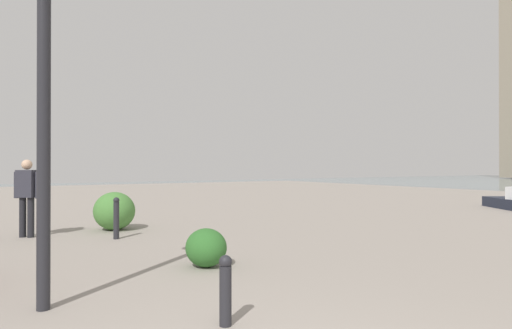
{
  "coord_description": "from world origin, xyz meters",
  "views": [
    {
      "loc": [
        -1.8,
        1.42,
        1.56
      ],
      "look_at": [
        8.4,
        -4.91,
        1.61
      ],
      "focal_mm": 29.68,
      "sensor_mm": 36.0,
      "label": 1
    }
  ],
  "objects_px": {
    "lamppost": "(44,77)",
    "bollard_mid": "(116,217)",
    "pedestrian": "(27,192)",
    "bollard_near": "(225,289)"
  },
  "relations": [
    {
      "from": "lamppost",
      "to": "bollard_near",
      "type": "height_order",
      "value": "lamppost"
    },
    {
      "from": "lamppost",
      "to": "pedestrian",
      "type": "bearing_deg",
      "value": -1.65
    },
    {
      "from": "pedestrian",
      "to": "bollard_near",
      "type": "bearing_deg",
      "value": -169.22
    },
    {
      "from": "bollard_near",
      "to": "bollard_mid",
      "type": "xyz_separation_m",
      "value": [
        5.63,
        -0.31,
        0.1
      ]
    },
    {
      "from": "lamppost",
      "to": "bollard_near",
      "type": "xyz_separation_m",
      "value": [
        -1.45,
        -1.47,
        -2.17
      ]
    },
    {
      "from": "bollard_near",
      "to": "bollard_mid",
      "type": "distance_m",
      "value": 5.63
    },
    {
      "from": "lamppost",
      "to": "bollard_near",
      "type": "bearing_deg",
      "value": -134.73
    },
    {
      "from": "lamppost",
      "to": "bollard_mid",
      "type": "distance_m",
      "value": 4.98
    },
    {
      "from": "lamppost",
      "to": "bollard_mid",
      "type": "height_order",
      "value": "lamppost"
    },
    {
      "from": "pedestrian",
      "to": "lamppost",
      "type": "bearing_deg",
      "value": 178.35
    }
  ]
}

